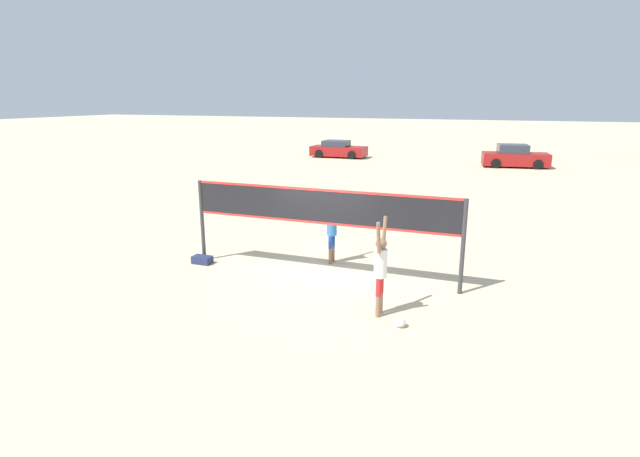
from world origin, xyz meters
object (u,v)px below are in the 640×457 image
Objects in this scene: volleyball_net at (320,213)px; volleyball at (400,322)px; player_spiker at (380,265)px; gear_bag at (202,260)px; player_blocker at (332,227)px; parked_car_mid at (515,157)px; parked_car_near at (338,150)px.

volleyball_net reaches higher than volleyball.
player_spiker is at bearing -42.01° from volleyball_net.
volleyball is 6.46m from gear_bag.
player_blocker is 4.46m from volleyball.
player_blocker is 8.85× the size of volleyball.
player_blocker is at bearing 35.95° from player_spiker.
player_blocker reaches higher than parked_car_mid.
parked_car_near is 0.97× the size of parked_car_mid.
player_spiker is 29.57m from parked_car_near.
volleyball_net is 25.14m from parked_car_mid.
player_blocker is at bearing 93.18° from volleyball_net.
player_spiker is at bearing -103.92° from parked_car_mid.
player_blocker is 3.69× the size of gear_bag.
volleyball is at bearing -127.43° from player_spiker.
parked_car_near is 13.07m from parked_car_mid.
parked_car_mid reaches higher than gear_bag.
parked_car_mid reaches higher than volleyball.
volleyball_net is at bearing 5.06° from gear_bag.
volleyball_net is 3.84m from gear_bag.
gear_bag is (-6.14, 2.01, -0.01)m from volleyball.
gear_bag is at bearing -116.48° from parked_car_mid.
gear_bag is at bearing -80.35° from parked_car_near.
gear_bag is 0.12× the size of parked_car_mid.
player_spiker reaches higher than player_blocker.
player_spiker is at bearing -15.86° from gear_bag.
volleyball_net is 1.63× the size of parked_car_mid.
gear_bag is 26.29m from parked_car_mid.
player_spiker is 0.50× the size of parked_car_near.
gear_bag is (-5.59, 1.59, -1.03)m from player_spiker.
player_blocker reaches higher than parked_car_near.
volleyball is 27.08m from parked_car_mid.
gear_bag is at bearing 161.86° from volleyball.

